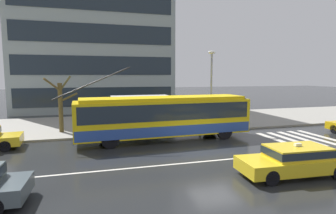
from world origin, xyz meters
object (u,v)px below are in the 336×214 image
Objects in this scene: pedestrian_walking_past at (201,106)px; street_tree_bare at (61,104)px; bus_shelter at (139,105)px; street_lamp at (211,82)px; pedestrian_approaching_curb at (136,109)px; taxi_oncoming_near at (295,159)px; trolleybus at (165,116)px; pedestrian_at_shelter at (148,110)px.

pedestrian_walking_past is 10.84m from street_tree_bare.
street_lamp is (5.56, -0.59, 1.67)m from bus_shelter.
pedestrian_approaching_curb is (-0.25, 0.18, -0.37)m from bus_shelter.
taxi_oncoming_near is 0.79× the size of street_lamp.
pedestrian_walking_past is (0.44, 11.43, 1.00)m from taxi_oncoming_near.
street_lamp is (4.43, 2.44, 2.15)m from trolleybus.
pedestrian_walking_past is 0.32× the size of street_lamp.
pedestrian_walking_past is (5.22, 0.61, -0.36)m from bus_shelter.
street_lamp is (5.81, -0.77, 2.04)m from pedestrian_approaching_curb.
pedestrian_approaching_curb is 5.48m from pedestrian_walking_past.
bus_shelter reaches higher than pedestrian_approaching_curb.
pedestrian_approaching_curb is at bearing 125.71° from pedestrian_at_shelter.
street_lamp reaches higher than pedestrian_at_shelter.
taxi_oncoming_near is 2.44× the size of pedestrian_approaching_curb.
bus_shelter is (-4.77, 10.82, 1.36)m from taxi_oncoming_near.
pedestrian_at_shelter is at bearing -162.75° from pedestrian_walking_past.
pedestrian_approaching_curb is at bearing 144.63° from bus_shelter.
pedestrian_at_shelter is 1.02× the size of pedestrian_walking_past.
street_lamp reaches higher than street_tree_bare.
street_lamp is (0.79, 10.23, 3.03)m from taxi_oncoming_near.
pedestrian_walking_past is 2.38m from street_lamp.
pedestrian_at_shelter is at bearing -60.10° from bus_shelter.
street_lamp is at bearing -7.55° from pedestrian_approaching_curb.
pedestrian_approaching_curb is 0.47× the size of street_tree_bare.
street_tree_bare is at bearing 178.89° from pedestrian_walking_past.
pedestrian_approaching_curb is 5.42m from street_tree_bare.
trolleybus is at bearing -73.55° from pedestrian_at_shelter.
bus_shelter is 5.67m from street_tree_bare.
street_tree_bare is (-6.74, 3.85, 0.61)m from trolleybus.
trolleybus is at bearing -151.18° from street_lamp.
pedestrian_walking_past reaches higher than pedestrian_approaching_curb.
street_tree_bare is (-11.17, 1.41, -1.54)m from street_lamp.
street_tree_bare is (-5.36, 0.64, 0.50)m from pedestrian_approaching_curb.
trolleybus reaches higher than pedestrian_walking_past.
street_tree_bare is (-5.61, 0.82, 0.13)m from bus_shelter.
trolleybus is 3.06× the size of street_tree_bare.
trolleybus is 5.49m from street_lamp.
street_tree_bare is at bearing 150.29° from trolleybus.
trolleybus is 7.79m from street_tree_bare.
pedestrian_approaching_curb is at bearing 172.45° from street_lamp.
trolleybus reaches higher than taxi_oncoming_near.
street_tree_bare reaches higher than pedestrian_at_shelter.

